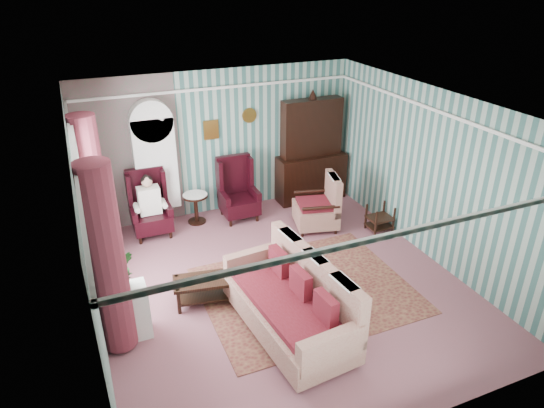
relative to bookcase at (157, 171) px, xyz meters
name	(u,v)px	position (x,y,z in m)	size (l,w,h in m)	color
floor	(281,284)	(1.35, -2.84, -1.12)	(6.00, 6.00, 0.00)	#8B515B
room_shell	(237,171)	(0.73, -2.66, 0.89)	(5.53, 6.02, 2.91)	#396861
bookcase	(157,171)	(0.00, 0.00, 0.00)	(0.80, 0.28, 2.24)	silver
dresser_hutch	(312,148)	(3.25, -0.12, 0.06)	(1.50, 0.56, 2.36)	black
wingback_left	(150,205)	(-0.25, -0.39, -0.50)	(0.76, 0.80, 1.25)	black
wingback_right	(239,190)	(1.50, -0.39, -0.50)	(0.76, 0.80, 1.25)	black
seated_woman	(150,206)	(-0.25, -0.39, -0.53)	(0.44, 0.40, 1.18)	silver
round_side_table	(196,209)	(0.65, -0.24, -0.82)	(0.50, 0.50, 0.60)	black
nest_table	(380,218)	(3.82, -1.94, -0.85)	(0.45, 0.38, 0.54)	black
plant_stand	(128,312)	(-1.05, -3.14, -0.72)	(0.55, 0.35, 0.80)	white
rug	(306,290)	(1.65, -3.14, -1.11)	(3.20, 2.60, 0.01)	#461718
sofa	(288,305)	(0.98, -3.89, -0.67)	(2.26, 0.96, 0.90)	#B4AB8B
floral_armchair	(316,205)	(2.74, -1.34, -0.64)	(0.88, 0.83, 0.96)	beige
coffee_table	(207,290)	(0.13, -2.82, -0.91)	(0.97, 0.46, 0.42)	black
potted_plant_a	(120,280)	(-1.09, -3.22, -0.13)	(0.35, 0.30, 0.39)	#21541A
potted_plant_b	(122,268)	(-1.03, -3.07, -0.06)	(0.29, 0.23, 0.53)	#195219
potted_plant_c	(116,273)	(-1.11, -3.02, -0.13)	(0.21, 0.21, 0.37)	#245219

